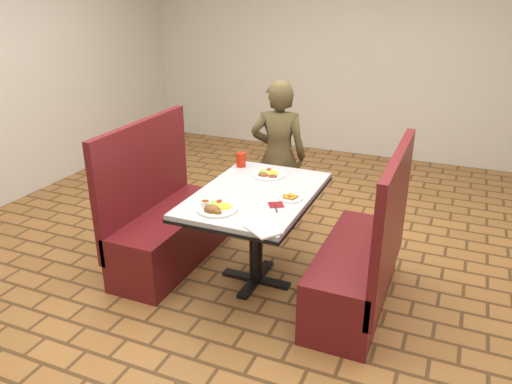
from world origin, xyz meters
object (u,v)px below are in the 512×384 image
dining_table (256,204)px  far_dinner_plate (269,173)px  diner_person (278,156)px  booth_bench_left (166,225)px  near_dinner_plate (216,206)px  red_tumbler (241,160)px  booth_bench_right (361,265)px  plantain_plate (290,197)px

dining_table → far_dinner_plate: far_dinner_plate is taller
diner_person → booth_bench_left: bearing=45.9°
near_dinner_plate → red_tumbler: red_tumbler is taller
booth_bench_right → plantain_plate: booth_bench_right is taller
diner_person → near_dinner_plate: (0.08, -1.39, 0.08)m
booth_bench_right → near_dinner_plate: size_ratio=4.47×
booth_bench_right → near_dinner_plate: (-0.92, -0.40, 0.45)m
booth_bench_left → booth_bench_right: 1.60m
diner_person → red_tumbler: diner_person is taller
dining_table → near_dinner_plate: bearing=-106.4°
diner_person → near_dinner_plate: size_ratio=5.18×
dining_table → red_tumbler: bearing=125.4°
dining_table → diner_person: 1.01m
booth_bench_right → diner_person: bearing=135.2°
booth_bench_right → plantain_plate: (-0.53, -0.02, 0.43)m
booth_bench_left → plantain_plate: bearing=-1.1°
dining_table → diner_person: size_ratio=0.87×
dining_table → far_dinner_plate: size_ratio=4.92×
diner_person → plantain_plate: bearing=102.1°
near_dinner_plate → plantain_plate: near_dinner_plate is taller
booth_bench_right → plantain_plate: 0.68m
booth_bench_left → far_dinner_plate: booth_bench_left is taller
booth_bench_right → far_dinner_plate: 1.01m
near_dinner_plate → plantain_plate: (0.39, 0.38, -0.02)m
red_tumbler → diner_person: bearing=75.6°
booth_bench_right → red_tumbler: (-1.13, 0.46, 0.48)m
dining_table → far_dinner_plate: (-0.04, 0.35, 0.12)m
booth_bench_right → diner_person: size_ratio=0.86×
near_dinner_plate → far_dinner_plate: 0.75m
booth_bench_right → plantain_plate: bearing=-177.7°
diner_person → plantain_plate: (0.47, -1.01, 0.07)m
booth_bench_left → red_tumbler: bearing=44.8°
near_dinner_plate → far_dinner_plate: (0.08, 0.74, -0.01)m
near_dinner_plate → diner_person: bearing=93.3°
near_dinner_plate → plantain_plate: size_ratio=1.56×
near_dinner_plate → far_dinner_plate: size_ratio=1.09×
booth_bench_left → plantain_plate: size_ratio=6.96×
far_dinner_plate → plantain_plate: size_ratio=1.43×
diner_person → booth_bench_right: bearing=122.4°
far_dinner_plate → plantain_plate: 0.48m
near_dinner_plate → plantain_plate: 0.54m
diner_person → plantain_plate: 1.11m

